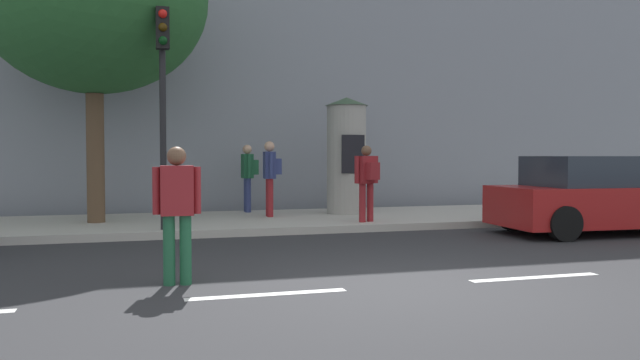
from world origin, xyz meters
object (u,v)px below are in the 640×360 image
at_px(traffic_light, 163,81).
at_px(pedestrian_with_bag, 270,172).
at_px(pedestrian_in_red_top, 177,205).
at_px(pedestrian_in_light_jacket, 248,172).
at_px(parked_car_blue, 604,196).
at_px(poster_column, 346,155).
at_px(pedestrian_near_pole, 367,176).

distance_m(traffic_light, pedestrian_with_bag, 3.62).
xyz_separation_m(pedestrian_in_red_top, pedestrian_with_bag, (2.50, 6.42, 0.21)).
distance_m(pedestrian_in_light_jacket, parked_car_blue, 7.98).
bearing_deg(poster_column, pedestrian_with_bag, -170.08).
bearing_deg(pedestrian_in_light_jacket, traffic_light, -123.15).
distance_m(pedestrian_with_bag, pedestrian_near_pole, 2.41).
bearing_deg(pedestrian_with_bag, pedestrian_in_light_jacket, 102.16).
relative_size(pedestrian_with_bag, parked_car_blue, 0.38).
bearing_deg(pedestrian_in_red_top, traffic_light, 89.31).
distance_m(traffic_light, pedestrian_near_pole, 4.52).
distance_m(poster_column, pedestrian_near_pole, 2.12).
xyz_separation_m(poster_column, pedestrian_near_pole, (-0.25, -2.05, -0.46)).
height_order(pedestrian_in_light_jacket, pedestrian_near_pole, pedestrian_in_light_jacket).
bearing_deg(pedestrian_near_pole, poster_column, 83.10).
height_order(pedestrian_with_bag, pedestrian_in_light_jacket, pedestrian_with_bag).
xyz_separation_m(poster_column, pedestrian_in_red_top, (-4.44, -6.76, -0.61)).
bearing_deg(pedestrian_in_light_jacket, pedestrian_near_pole, -56.83).
bearing_deg(traffic_light, pedestrian_in_light_jacket, 56.85).
height_order(pedestrian_in_red_top, parked_car_blue, pedestrian_in_red_top).
bearing_deg(pedestrian_near_pole, pedestrian_in_light_jacket, 123.17).
height_order(pedestrian_with_bag, parked_car_blue, pedestrian_with_bag).
bearing_deg(traffic_light, pedestrian_near_pole, 4.19).
relative_size(traffic_light, pedestrian_in_light_jacket, 2.47).
bearing_deg(pedestrian_near_pole, pedestrian_with_bag, 134.58).
distance_m(poster_column, pedestrian_with_bag, 2.01).
distance_m(traffic_light, poster_column, 5.16).
height_order(poster_column, pedestrian_in_light_jacket, poster_column).
distance_m(pedestrian_with_bag, parked_car_blue, 7.00).
bearing_deg(poster_column, pedestrian_in_light_jacket, 156.60).
relative_size(traffic_light, pedestrian_in_red_top, 2.49).
bearing_deg(traffic_light, pedestrian_with_bag, 39.52).
xyz_separation_m(pedestrian_with_bag, pedestrian_near_pole, (1.69, -1.71, -0.06)).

